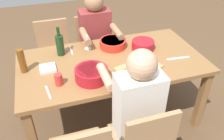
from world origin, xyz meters
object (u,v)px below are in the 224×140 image
chair_far_left (55,52)px  serving_bowl_salad (113,43)px  diner_near_center (136,105)px  napkin_stack (48,68)px  dining_table (112,68)px  serving_bowl_greens (143,44)px  chair_far_center (93,46)px  serving_bowl_pasta (91,73)px  bread_loaf (139,63)px  cup_near_left (59,80)px  beer_bottle (22,61)px  wine_glass (87,38)px  wine_bottle (60,45)px  diner_far_center (96,37)px  cutting_board (138,68)px

chair_far_left → serving_bowl_salad: chair_far_left is taller
diner_near_center → napkin_stack: size_ratio=8.57×
dining_table → serving_bowl_greens: (0.36, 0.11, 0.14)m
chair_far_left → chair_far_center: size_ratio=1.00×
dining_table → serving_bowl_pasta: bearing=-138.1°
diner_near_center → serving_bowl_pasta: 0.46m
serving_bowl_greens → bread_loaf: (-0.18, -0.31, 0.01)m
diner_near_center → serving_bowl_greens: size_ratio=5.34×
dining_table → cup_near_left: 0.58m
beer_bottle → wine_glass: size_ratio=1.33×
bread_loaf → wine_glass: bearing=125.4°
diner_near_center → serving_bowl_salad: diner_near_center is taller
diner_near_center → chair_far_left: bearing=109.2°
napkin_stack → beer_bottle: bearing=171.1°
serving_bowl_greens → napkin_stack: (-0.95, -0.08, -0.04)m
chair_far_left → dining_table: bearing=-58.4°
diner_near_center → wine_bottle: bearing=117.5°
dining_table → wine_glass: bearing=120.2°
chair_far_left → napkin_stack: size_ratio=6.07×
serving_bowl_pasta → beer_bottle: bearing=151.6°
diner_far_center → beer_bottle: diner_far_center is taller
dining_table → cutting_board: bearing=-48.3°
dining_table → wine_bottle: (-0.44, 0.26, 0.19)m
serving_bowl_greens → beer_bottle: 1.15m
diner_near_center → chair_far_center: size_ratio=1.41×
wine_bottle → diner_far_center: bearing=37.3°
chair_far_left → diner_far_center: size_ratio=0.71×
cutting_board → wine_glass: bearing=125.4°
diner_near_center → wine_glass: bearing=100.8°
diner_near_center → serving_bowl_pasta: (-0.25, 0.37, 0.10)m
diner_far_center → serving_bowl_salad: bearing=-76.2°
serving_bowl_greens → beer_bottle: beer_bottle is taller
bread_loaf → beer_bottle: 1.01m
bread_loaf → cutting_board: bearing=0.0°
serving_bowl_greens → serving_bowl_pasta: 0.70m
beer_bottle → napkin_stack: size_ratio=1.57×
beer_bottle → cup_near_left: bearing=-46.3°
diner_near_center → serving_bowl_greens: diner_near_center is taller
dining_table → chair_far_left: (-0.48, 0.77, -0.17)m
dining_table → diner_near_center: 0.59m
diner_near_center → diner_far_center: bearing=90.0°
bread_loaf → napkin_stack: size_ratio=2.29×
diner_far_center → wine_bottle: size_ratio=4.14×
diner_far_center → serving_bowl_pasta: bearing=-107.1°
cutting_board → diner_far_center: bearing=102.9°
chair_far_center → wine_bottle: size_ratio=2.93×
chair_far_center → cutting_board: bearing=-79.4°
serving_bowl_salad → bread_loaf: bearing=-77.8°
serving_bowl_pasta → serving_bowl_salad: serving_bowl_pasta is taller
diner_near_center → cutting_board: size_ratio=3.00×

